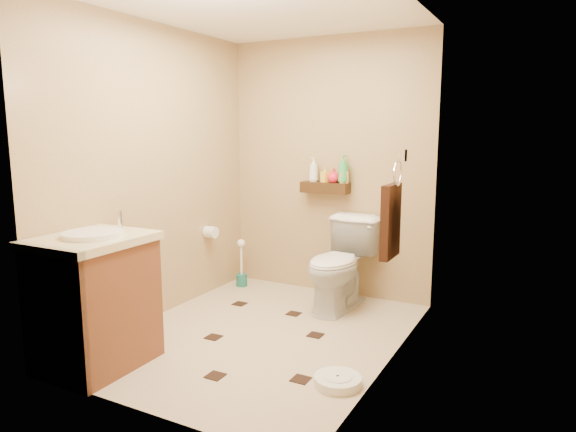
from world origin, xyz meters
The scene contains 19 objects.
ground centered at (0.00, 0.00, 0.00)m, with size 2.50×2.50×0.00m, color tan.
wall_back centered at (0.00, 1.25, 1.20)m, with size 2.00×0.04×2.40m, color tan.
wall_front centered at (0.00, -1.25, 1.20)m, with size 2.00×0.04×2.40m, color tan.
wall_left centered at (-1.00, 0.00, 1.20)m, with size 0.04×2.50×2.40m, color tan.
wall_right centered at (1.00, 0.00, 1.20)m, with size 0.04×2.50×2.40m, color tan.
ceiling centered at (0.00, 0.00, 2.40)m, with size 2.00×2.50×0.02m, color white.
wall_shelf centered at (0.00, 1.17, 1.02)m, with size 0.46×0.14×0.10m, color #3D2710.
floor_accents centered at (0.04, -0.04, 0.00)m, with size 1.23×1.34×0.01m.
toilet centered at (0.30, 0.83, 0.40)m, with size 0.45×0.78×0.80m, color white.
vanity centered at (-0.70, -0.95, 0.45)m, with size 0.60×0.73×1.01m.
bathroom_scale centered at (0.82, -0.46, 0.03)m, with size 0.36×0.36×0.06m.
toilet_brush centered at (-0.82, 0.98, 0.17)m, with size 0.11×0.11×0.48m.
towel_ring centered at (0.91, 0.25, 0.95)m, with size 0.12×0.30×0.76m.
toilet_paper centered at (-0.94, 0.65, 0.60)m, with size 0.12×0.11×0.12m.
bottle_a centered at (-0.12, 1.17, 1.19)m, with size 0.09×0.09×0.23m, color white.
bottle_b centered at (0.00, 1.17, 1.14)m, with size 0.07×0.07×0.15m, color yellow.
bottle_c centered at (0.09, 1.17, 1.14)m, with size 0.10×0.10×0.13m, color red.
bottle_d centered at (0.18, 1.17, 1.20)m, with size 0.10×0.10×0.26m, color green.
bottle_e centered at (0.19, 1.17, 1.15)m, with size 0.07×0.07×0.16m, color #F79052.
Camera 1 is at (1.93, -3.20, 1.54)m, focal length 32.00 mm.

